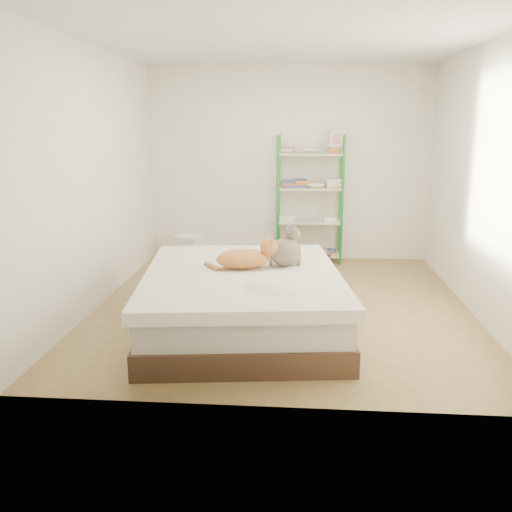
# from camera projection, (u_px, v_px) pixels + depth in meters

# --- Properties ---
(room) EXTENTS (3.81, 4.21, 2.61)m
(room) POSITION_uv_depth(u_px,v_px,m) (284.00, 180.00, 5.34)
(room) COLOR #A27F4C
(room) RESTS_ON ground
(bed) EXTENTS (1.97, 2.34, 0.55)m
(bed) POSITION_uv_depth(u_px,v_px,m) (242.00, 300.00, 4.92)
(bed) COLOR #463021
(bed) RESTS_ON ground
(orange_cat) EXTENTS (0.62, 0.41, 0.23)m
(orange_cat) POSITION_uv_depth(u_px,v_px,m) (243.00, 256.00, 4.92)
(orange_cat) COLOR orange
(orange_cat) RESTS_ON bed
(grey_cat) EXTENTS (0.43, 0.41, 0.38)m
(grey_cat) POSITION_uv_depth(u_px,v_px,m) (285.00, 246.00, 4.99)
(grey_cat) COLOR #746252
(grey_cat) RESTS_ON bed
(shelf_unit) EXTENTS (0.91, 0.36, 1.74)m
(shelf_unit) POSITION_uv_depth(u_px,v_px,m) (310.00, 200.00, 7.24)
(shelf_unit) COLOR #20862E
(shelf_unit) RESTS_ON ground
(cardboard_box) EXTENTS (0.50, 0.49, 0.38)m
(cardboard_box) POSITION_uv_depth(u_px,v_px,m) (309.00, 265.00, 6.57)
(cardboard_box) COLOR #856144
(cardboard_box) RESTS_ON ground
(white_bin) EXTENTS (0.41, 0.39, 0.38)m
(white_bin) POSITION_uv_depth(u_px,v_px,m) (190.00, 249.00, 7.31)
(white_bin) COLOR white
(white_bin) RESTS_ON ground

